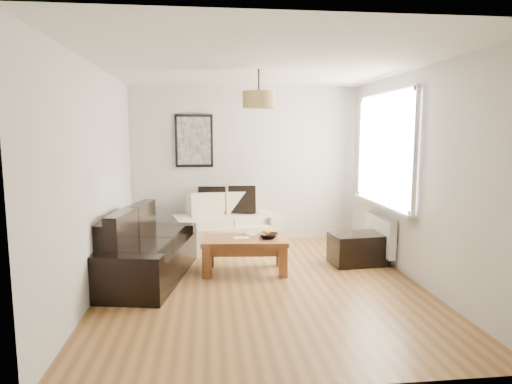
{
  "coord_description": "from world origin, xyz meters",
  "views": [
    {
      "loc": [
        -0.64,
        -5.11,
        1.82
      ],
      "look_at": [
        0.0,
        0.6,
        1.05
      ],
      "focal_mm": 30.67,
      "sensor_mm": 36.0,
      "label": 1
    }
  ],
  "objects": [
    {
      "name": "orange_b",
      "position": [
        0.19,
        0.61,
        0.49
      ],
      "size": [
        0.1,
        0.1,
        0.08
      ],
      "primitive_type": "sphere",
      "rotation": [
        0.0,
        0.0,
        0.19
      ],
      "color": "orange",
      "rests_on": "fruit_bowl"
    },
    {
      "name": "wall_front",
      "position": [
        0.0,
        -2.25,
        1.3
      ],
      "size": [
        3.8,
        0.04,
        2.6
      ],
      "primitive_type": null,
      "color": "silver",
      "rests_on": "floor"
    },
    {
      "name": "cushion_right",
      "position": [
        -0.08,
        1.98,
        0.74
      ],
      "size": [
        0.46,
        0.16,
        0.45
      ],
      "primitive_type": "cube",
      "rotation": [
        0.0,
        0.0,
        -0.05
      ],
      "color": "black",
      "rests_on": "loveseat_cream"
    },
    {
      "name": "fruit_bowl",
      "position": [
        0.16,
        0.45,
        0.49
      ],
      "size": [
        0.32,
        0.32,
        0.06
      ],
      "primitive_type": "imported",
      "rotation": [
        0.0,
        0.0,
        -0.34
      ],
      "color": "black",
      "rests_on": "coffee_table"
    },
    {
      "name": "floor",
      "position": [
        0.0,
        0.0,
        0.0
      ],
      "size": [
        4.5,
        4.5,
        0.0
      ],
      "primitive_type": "plane",
      "color": "brown",
      "rests_on": "ground"
    },
    {
      "name": "ottoman",
      "position": [
        1.45,
        0.66,
        0.22
      ],
      "size": [
        0.79,
        0.55,
        0.43
      ],
      "primitive_type": "cube",
      "rotation": [
        0.0,
        0.0,
        0.09
      ],
      "color": "black",
      "rests_on": "floor"
    },
    {
      "name": "poster",
      "position": [
        -0.85,
        2.22,
        1.7
      ],
      "size": [
        0.62,
        0.04,
        0.87
      ],
      "primitive_type": null,
      "color": "black",
      "rests_on": "wall_back"
    },
    {
      "name": "window_bay",
      "position": [
        1.86,
        0.8,
        1.6
      ],
      "size": [
        0.14,
        1.9,
        1.6
      ],
      "primitive_type": null,
      "color": "white",
      "rests_on": "wall_right"
    },
    {
      "name": "radiator",
      "position": [
        1.82,
        0.8,
        0.38
      ],
      "size": [
        0.1,
        0.9,
        0.52
      ],
      "primitive_type": "cube",
      "color": "white",
      "rests_on": "wall_right"
    },
    {
      "name": "coffee_table",
      "position": [
        -0.16,
        0.49,
        0.23
      ],
      "size": [
        1.16,
        0.7,
        0.45
      ],
      "primitive_type": null,
      "rotation": [
        0.0,
        0.0,
        -0.09
      ],
      "color": "brown",
      "rests_on": "floor"
    },
    {
      "name": "loveseat_cream",
      "position": [
        -0.33,
        1.78,
        0.4
      ],
      "size": [
        1.8,
        1.28,
        0.81
      ],
      "primitive_type": null,
      "rotation": [
        0.0,
        0.0,
        0.26
      ],
      "color": "beige",
      "rests_on": "floor"
    },
    {
      "name": "papers",
      "position": [
        -0.21,
        0.49,
        0.46
      ],
      "size": [
        0.2,
        0.15,
        0.01
      ],
      "primitive_type": "cube",
      "rotation": [
        0.0,
        0.0,
        -0.06
      ],
      "color": "silver",
      "rests_on": "coffee_table"
    },
    {
      "name": "wall_back",
      "position": [
        0.0,
        2.25,
        1.3
      ],
      "size": [
        3.8,
        0.04,
        2.6
      ],
      "primitive_type": null,
      "color": "silver",
      "rests_on": "floor"
    },
    {
      "name": "pendant_shade",
      "position": [
        0.0,
        0.3,
        2.23
      ],
      "size": [
        0.4,
        0.4,
        0.2
      ],
      "primitive_type": "cylinder",
      "color": "tan",
      "rests_on": "ceiling"
    },
    {
      "name": "wall_left",
      "position": [
        -1.9,
        0.0,
        1.3
      ],
      "size": [
        0.04,
        4.5,
        2.6
      ],
      "primitive_type": null,
      "color": "silver",
      "rests_on": "floor"
    },
    {
      "name": "wall_right",
      "position": [
        1.9,
        0.0,
        1.3
      ],
      "size": [
        0.04,
        4.5,
        2.6
      ],
      "primitive_type": null,
      "color": "silver",
      "rests_on": "floor"
    },
    {
      "name": "orange_a",
      "position": [
        0.16,
        0.58,
        0.49
      ],
      "size": [
        0.07,
        0.07,
        0.06
      ],
      "primitive_type": "sphere",
      "rotation": [
        0.0,
        0.0,
        -0.03
      ],
      "color": "orange",
      "rests_on": "fruit_bowl"
    },
    {
      "name": "cushion_left",
      "position": [
        -0.57,
        1.98,
        0.74
      ],
      "size": [
        0.46,
        0.19,
        0.44
      ],
      "primitive_type": "cube",
      "rotation": [
        0.0,
        0.0,
        -0.12
      ],
      "color": "black",
      "rests_on": "loveseat_cream"
    },
    {
      "name": "sofa_leather",
      "position": [
        -1.43,
        0.36,
        0.41
      ],
      "size": [
        1.24,
        2.02,
        0.82
      ],
      "primitive_type": null,
      "rotation": [
        0.0,
        0.0,
        1.39
      ],
      "color": "black",
      "rests_on": "floor"
    },
    {
      "name": "ceiling",
      "position": [
        0.0,
        0.0,
        2.6
      ],
      "size": [
        3.8,
        4.5,
        0.0
      ],
      "primitive_type": null,
      "color": "white",
      "rests_on": "floor"
    },
    {
      "name": "orange_c",
      "position": [
        0.12,
        0.61,
        0.49
      ],
      "size": [
        0.12,
        0.12,
        0.09
      ],
      "primitive_type": "sphere",
      "rotation": [
        0.0,
        0.0,
        0.34
      ],
      "color": "orange",
      "rests_on": "fruit_bowl"
    }
  ]
}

